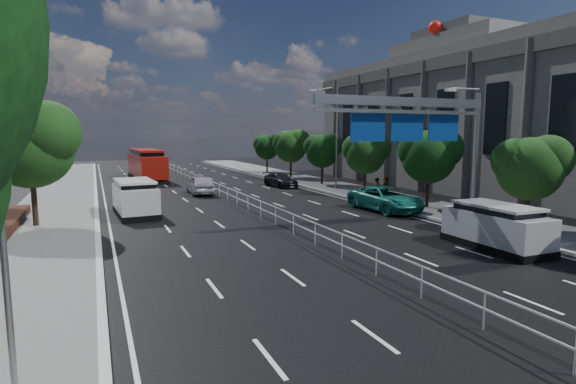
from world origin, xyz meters
TOP-DOWN VIEW (x-y plane):
  - ground at (0.00, 0.00)m, footprint 160.00×160.00m
  - median_fence at (0.00, 22.50)m, footprint 0.05×85.00m
  - overhead_gantry at (6.74, 10.05)m, footprint 10.24×0.38m
  - streetlight_far at (10.50, 26.00)m, footprint 2.78×2.40m
  - civic_hall at (23.72, 22.00)m, footprint 14.40×36.00m
  - near_tree_back at (-11.94, 17.97)m, footprint 4.84×4.51m
  - far_tree_c at (11.24, 6.98)m, footprint 3.52×3.28m
  - far_tree_d at (11.25, 14.48)m, footprint 3.85×3.59m
  - far_tree_e at (11.25, 21.98)m, footprint 3.63×3.38m
  - far_tree_f at (11.24, 29.48)m, footprint 3.52×3.28m
  - far_tree_g at (11.25, 36.98)m, footprint 3.96×3.69m
  - far_tree_h at (11.24, 44.48)m, footprint 3.41×3.18m
  - white_minivan at (-6.79, 19.74)m, footprint 2.48×5.17m
  - red_bus at (-3.82, 41.47)m, footprint 3.17×11.13m
  - near_car_silver at (-1.00, 27.89)m, footprint 2.00×4.64m
  - near_car_dark at (-3.79, 47.18)m, footprint 1.78×4.45m
  - silver_minivan at (7.00, 5.14)m, footprint 2.10×4.75m
  - parked_car_teal at (8.30, 15.07)m, footprint 2.90×5.80m
  - parked_car_dark at (7.06, 30.00)m, footprint 2.33×4.58m
  - pedestrian_a at (9.60, 16.94)m, footprint 0.78×0.63m
  - pedestrian_b at (10.09, 18.73)m, footprint 0.99×0.94m

SIDE VIEW (x-z plane):
  - ground at x=0.00m, z-range 0.00..0.00m
  - median_fence at x=0.00m, z-range 0.01..1.04m
  - parked_car_dark at x=7.06m, z-range 0.00..1.27m
  - near_car_dark at x=-3.79m, z-range 0.00..1.44m
  - near_car_silver at x=-1.00m, z-range 0.00..1.56m
  - parked_car_teal at x=8.30m, z-range 0.00..1.58m
  - pedestrian_b at x=10.09m, z-range 0.14..1.75m
  - silver_minivan at x=7.00m, z-range -0.02..1.94m
  - pedestrian_a at x=9.60m, z-range 0.14..2.00m
  - white_minivan at x=-6.79m, z-range -0.02..2.17m
  - red_bus at x=-3.82m, z-range 0.07..3.36m
  - far_tree_h at x=11.24m, z-range 0.97..5.88m
  - far_tree_c at x=11.24m, z-range 0.95..5.90m
  - far_tree_f at x=11.24m, z-range 0.98..6.00m
  - far_tree_e at x=11.25m, z-range 0.99..6.12m
  - far_tree_d at x=11.25m, z-range 1.02..6.36m
  - far_tree_g at x=11.25m, z-range 1.03..6.48m
  - near_tree_back at x=-11.94m, z-range 1.27..7.96m
  - streetlight_far at x=10.50m, z-range 0.71..9.71m
  - overhead_gantry at x=6.74m, z-range 1.88..9.33m
  - civic_hall at x=23.72m, z-range -0.91..13.44m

